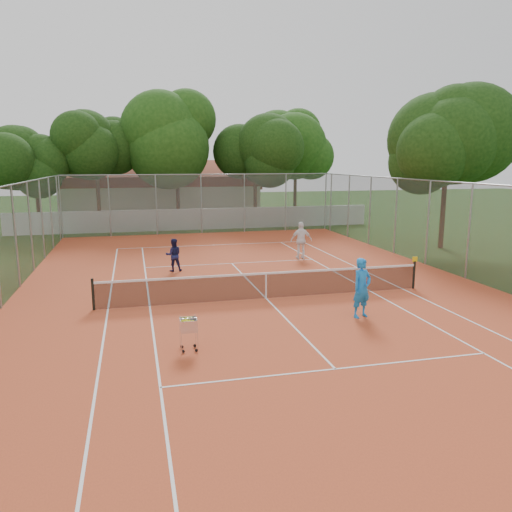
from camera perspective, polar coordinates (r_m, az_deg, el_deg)
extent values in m
plane|color=#18360E|center=(18.07, 1.14, -4.92)|extent=(120.00, 120.00, 0.00)
cube|color=#BB4724|center=(18.07, 1.15, -4.89)|extent=(18.00, 34.00, 0.02)
cube|color=white|center=(18.07, 1.15, -4.85)|extent=(10.98, 23.78, 0.01)
cube|color=black|center=(17.94, 1.15, -3.36)|extent=(11.88, 0.10, 0.98)
cube|color=slate|center=(17.63, 1.17, 1.34)|extent=(18.00, 34.00, 4.00)
cube|color=silver|center=(36.32, -6.65, 4.21)|extent=(26.00, 0.30, 1.50)
cube|color=beige|center=(45.94, -10.80, 7.29)|extent=(16.40, 9.00, 4.40)
cube|color=black|center=(39.06, -7.37, 10.90)|extent=(29.00, 19.00, 10.00)
imported|color=#197FDB|center=(16.08, 12.00, -3.58)|extent=(0.80, 0.65, 1.90)
imported|color=#181C49|center=(22.60, -9.40, 0.12)|extent=(0.73, 0.57, 1.48)
imported|color=white|center=(25.26, 5.19, 1.80)|extent=(1.13, 0.53, 1.87)
cube|color=silver|center=(13.26, -7.70, -8.74)|extent=(0.53, 0.53, 0.94)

